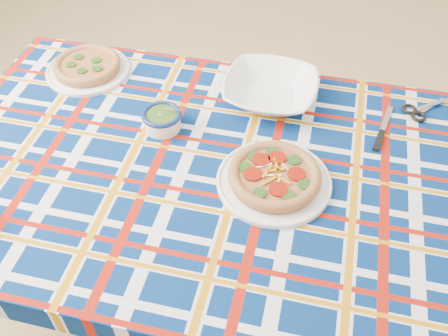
{
  "coord_description": "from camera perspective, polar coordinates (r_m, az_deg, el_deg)",
  "views": [
    {
      "loc": [
        -0.69,
        -1.23,
        1.6
      ],
      "look_at": [
        -0.57,
        -0.39,
        0.7
      ],
      "focal_mm": 40.0,
      "sensor_mm": 36.0,
      "label": 1
    }
  ],
  "objects": [
    {
      "name": "main_focaccia_plate",
      "position": [
        1.21,
        5.79,
        -0.88
      ],
      "size": [
        0.37,
        0.37,
        0.06
      ],
      "primitive_type": null,
      "rotation": [
        0.0,
        0.0,
        -0.32
      ],
      "color": "#985C36",
      "rests_on": "tablecloth"
    },
    {
      "name": "table_knife",
      "position": [
        1.46,
        18.04,
        5.26
      ],
      "size": [
        0.13,
        0.19,
        0.01
      ],
      "primitive_type": null,
      "rotation": [
        0.0,
        0.0,
        1.0
      ],
      "color": "silver",
      "rests_on": "tablecloth"
    },
    {
      "name": "serving_bowl",
      "position": [
        1.45,
        5.3,
        8.82
      ],
      "size": [
        0.35,
        0.35,
        0.07
      ],
      "primitive_type": "imported",
      "rotation": [
        0.0,
        0.0,
        -0.41
      ],
      "color": "white",
      "rests_on": "tablecloth"
    },
    {
      "name": "second_focaccia_plate",
      "position": [
        1.62,
        -15.38,
        11.22
      ],
      "size": [
        0.33,
        0.33,
        0.05
      ],
      "primitive_type": null,
      "rotation": [
        0.0,
        0.0,
        -0.29
      ],
      "color": "#985C36",
      "rests_on": "tablecloth"
    },
    {
      "name": "pesto_bowl",
      "position": [
        1.36,
        -7.1,
        5.64
      ],
      "size": [
        0.15,
        0.15,
        0.06
      ],
      "primitive_type": null,
      "rotation": [
        0.0,
        0.0,
        -0.52
      ],
      "color": "#233F11",
      "rests_on": "tablecloth"
    },
    {
      "name": "dining_table",
      "position": [
        1.31,
        -1.31,
        -2.05
      ],
      "size": [
        1.67,
        1.37,
        0.67
      ],
      "rotation": [
        0.0,
        0.0,
        -0.38
      ],
      "color": "brown",
      "rests_on": "floor"
    },
    {
      "name": "kitchen_scissors",
      "position": [
        1.55,
        22.68,
        6.66
      ],
      "size": [
        0.19,
        0.14,
        0.01
      ],
      "primitive_type": null,
      "rotation": [
        0.0,
        0.0,
        0.37
      ],
      "color": "silver",
      "rests_on": "tablecloth"
    },
    {
      "name": "floor",
      "position": [
        2.13,
        13.81,
        -3.88
      ],
      "size": [
        4.0,
        4.0,
        0.0
      ],
      "primitive_type": "plane",
      "color": "tan",
      "rests_on": "ground"
    },
    {
      "name": "tablecloth",
      "position": [
        1.3,
        -1.33,
        -1.4
      ],
      "size": [
        1.71,
        1.4,
        0.1
      ],
      "primitive_type": null,
      "rotation": [
        0.0,
        0.0,
        -0.38
      ],
      "color": "navy",
      "rests_on": "dining_table"
    }
  ]
}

